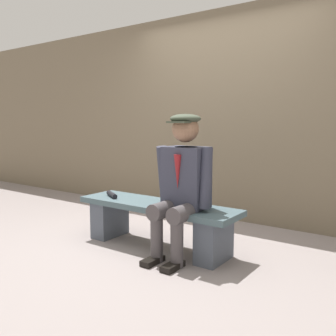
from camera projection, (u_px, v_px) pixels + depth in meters
name	position (u px, v px, depth m)	size (l,w,h in m)	color
ground_plane	(157.00, 247.00, 3.65)	(30.00, 30.00, 0.00)	gray
bench	(157.00, 219.00, 3.61)	(1.67, 0.46, 0.44)	#445A61
seated_man	(182.00, 180.00, 3.31)	(0.55, 0.62, 1.29)	#353748
rolled_magazine	(112.00, 195.00, 3.87)	(0.05, 0.05, 0.24)	black
stadium_wall	(228.00, 116.00, 4.68)	(12.00, 0.24, 2.58)	#72644F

